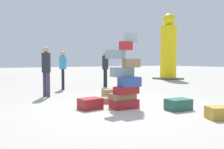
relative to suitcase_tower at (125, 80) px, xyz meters
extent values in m
plane|color=#ADA89E|center=(-0.03, 0.06, -0.74)|extent=(80.00, 80.00, 0.00)
cube|color=maroon|center=(-0.03, -0.02, -0.62)|extent=(0.72, 0.45, 0.24)
cube|color=olive|center=(-0.07, 0.01, -0.42)|extent=(0.67, 0.41, 0.15)
cube|color=maroon|center=(-0.01, -0.08, -0.25)|extent=(0.63, 0.41, 0.19)
cube|color=#334F99|center=(0.09, -0.09, -0.03)|extent=(0.56, 0.35, 0.25)
cube|color=gray|center=(-0.01, 0.12, 0.22)|extent=(0.62, 0.44, 0.25)
cube|color=olive|center=(0.17, -0.06, 0.46)|extent=(0.43, 0.27, 0.23)
cube|color=gray|center=(-0.26, 0.05, 0.69)|extent=(0.51, 0.37, 0.23)
cube|color=maroon|center=(0.02, -0.02, 0.91)|extent=(0.32, 0.20, 0.22)
cube|color=gray|center=(0.29, 0.15, 1.15)|extent=(0.35, 0.24, 0.26)
cube|color=olive|center=(-0.11, 0.87, -0.65)|extent=(0.61, 0.52, 0.17)
cube|color=#B28C33|center=(1.20, -2.03, -0.60)|extent=(0.73, 0.58, 0.27)
cube|color=maroon|center=(-0.84, 0.35, -0.60)|extent=(0.61, 0.49, 0.28)
cube|color=olive|center=(0.58, 1.61, -0.59)|extent=(0.72, 0.45, 0.30)
cube|color=#26594C|center=(1.05, -0.90, -0.60)|extent=(0.64, 0.46, 0.28)
cylinder|color=black|center=(-0.09, 4.81, -0.29)|extent=(0.12, 0.12, 0.89)
cylinder|color=black|center=(-0.16, 4.61, -0.29)|extent=(0.12, 0.12, 0.89)
cylinder|color=#338CCC|center=(-0.12, 4.71, 0.44)|extent=(0.30, 0.30, 0.56)
sphere|color=tan|center=(-0.12, 4.71, 0.83)|extent=(0.22, 0.22, 0.22)
cylinder|color=black|center=(1.99, 4.78, -0.31)|extent=(0.12, 0.12, 0.85)
cylinder|color=black|center=(1.94, 4.57, -0.31)|extent=(0.12, 0.12, 0.85)
cylinder|color=#26262D|center=(1.97, 4.67, 0.44)|extent=(0.30, 0.30, 0.66)
sphere|color=tan|center=(1.97, 4.67, 0.87)|extent=(0.22, 0.22, 0.22)
cylinder|color=#3F334C|center=(-1.33, 3.09, -0.31)|extent=(0.12, 0.12, 0.86)
cylinder|color=#3F334C|center=(-1.26, 2.88, -0.31)|extent=(0.12, 0.12, 0.86)
cylinder|color=#26262D|center=(-1.29, 2.98, 0.45)|extent=(0.30, 0.30, 0.67)
sphere|color=tan|center=(-1.29, 2.98, 0.90)|extent=(0.22, 0.22, 0.22)
cylinder|color=yellow|center=(7.87, 6.58, 1.05)|extent=(1.07, 1.07, 3.58)
sphere|color=yellow|center=(7.87, 6.58, 3.26)|extent=(0.84, 0.84, 0.84)
cube|color=#4C4C4C|center=(7.87, 6.58, -0.69)|extent=(1.50, 1.50, 0.10)
camera|label=1|loc=(-3.38, -5.12, 0.52)|focal=37.30mm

